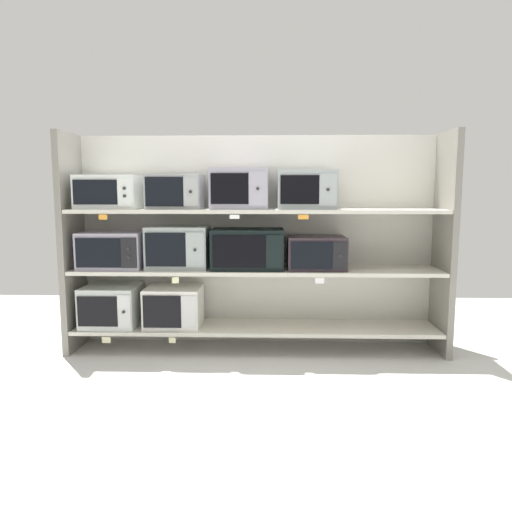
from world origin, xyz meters
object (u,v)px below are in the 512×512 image
microwave_1 (174,306)px  microwave_3 (178,247)px  microwave_2 (114,250)px  microwave_4 (248,249)px  microwave_9 (306,190)px  microwave_5 (316,253)px  microwave_0 (112,305)px  microwave_8 (240,189)px  microwave_6 (110,192)px  microwave_7 (176,192)px

microwave_1 → microwave_3: microwave_3 is taller
microwave_2 → microwave_4: size_ratio=0.88×
microwave_3 → microwave_1: bearing=-179.9°
microwave_9 → microwave_1: bearing=-180.0°
microwave_4 → microwave_5: size_ratio=1.25×
microwave_0 → microwave_8: microwave_8 is taller
microwave_1 → microwave_5: (1.15, -0.00, 0.45)m
microwave_6 → microwave_9: microwave_9 is taller
microwave_0 → microwave_7: size_ratio=1.04×
microwave_6 → microwave_7: 0.52m
microwave_5 → microwave_6: 1.71m
microwave_1 → microwave_7: microwave_7 is taller
microwave_0 → microwave_6: size_ratio=0.92×
microwave_3 → microwave_4: size_ratio=0.85×
microwave_0 → microwave_3: (0.55, -0.00, 0.48)m
microwave_0 → microwave_7: microwave_7 is taller
microwave_6 → microwave_8: (1.03, -0.00, 0.03)m
microwave_6 → microwave_8: microwave_8 is taller
microwave_6 → microwave_8: bearing=-0.0°
microwave_1 → microwave_4: (0.61, 0.00, 0.47)m
microwave_5 → microwave_3: bearing=180.0°
microwave_2 → microwave_8: bearing=0.0°
microwave_5 → microwave_7: bearing=-180.0°
microwave_4 → microwave_6: bearing=180.0°
microwave_6 → microwave_7: bearing=-0.0°
microwave_2 → microwave_9: (1.54, 0.00, 0.48)m
microwave_1 → microwave_9: microwave_9 is taller
microwave_2 → microwave_7: 0.69m
microwave_1 → microwave_6: 1.04m
microwave_5 → microwave_6: microwave_6 is taller
microwave_3 → microwave_5: 1.10m
microwave_1 → microwave_9: bearing=0.0°
microwave_0 → microwave_4: size_ratio=0.77×
microwave_2 → microwave_7: bearing=-0.0°
microwave_9 → microwave_7: bearing=-180.0°
microwave_2 → microwave_5: size_ratio=1.10×
microwave_2 → microwave_3: bearing=0.0°
microwave_3 → microwave_5: (1.10, -0.00, -0.04)m
microwave_3 → microwave_7: bearing=-178.9°
microwave_4 → microwave_7: bearing=-180.0°
microwave_5 → microwave_7: (-1.11, -0.00, 0.48)m
microwave_0 → microwave_3: size_ratio=0.91×
microwave_2 → microwave_4: (1.08, 0.00, 0.01)m
microwave_5 → microwave_4: bearing=180.0°
microwave_2 → microwave_3: (0.52, 0.00, 0.02)m
microwave_3 → microwave_6: size_ratio=1.01×
microwave_6 → microwave_4: bearing=-0.0°
microwave_2 → microwave_4: bearing=0.0°
microwave_2 → microwave_8: size_ratio=1.12×
microwave_3 → microwave_9: (1.02, 0.00, 0.46)m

